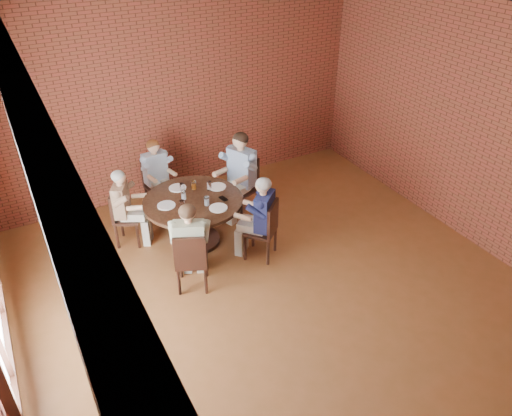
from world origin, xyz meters
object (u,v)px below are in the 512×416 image
diner_b (158,177)px  chair_d (191,259)px  diner_a (239,175)px  smartphone (223,199)px  chair_a (243,182)px  diner_d (191,246)px  diner_e (260,218)px  diner_c (126,208)px  chair_e (266,228)px  dining_table (194,212)px  chair_b (156,182)px  chair_c (122,215)px

diner_b → chair_d: (-0.28, -2.11, -0.13)m
diner_a → smartphone: diner_a is taller
chair_a → diner_d: (-1.46, -1.37, 0.12)m
chair_a → diner_e: size_ratio=0.76×
diner_c → chair_e: (1.63, -1.28, -0.11)m
dining_table → diner_a: diner_a is taller
chair_b → diner_b: 0.16m
diner_a → chair_c: diner_a is taller
chair_b → chair_d: chair_d is taller
diner_e → chair_b: bearing=-108.6°
chair_b → diner_a: bearing=-42.8°
dining_table → smartphone: smartphone is taller
diner_d → chair_c: bearing=-45.4°
chair_b → diner_c: 1.02m
chair_d → smartphone: chair_d is taller
chair_a → chair_d: size_ratio=1.07×
diner_c → chair_e: 2.08m
chair_a → chair_d: chair_a is taller
smartphone → chair_c: bearing=144.4°
dining_table → chair_b: bearing=98.3°
diner_c → smartphone: bearing=-89.3°
diner_b → diner_e: 2.08m
chair_c → diner_c: (0.06, -0.03, 0.13)m
diner_c → chair_b: bearing=-15.7°
chair_e → diner_e: diner_e is taller
diner_a → diner_c: size_ratio=1.16×
chair_a → diner_c: diner_c is taller
diner_b → diner_c: bearing=-145.4°
chair_e → diner_e: 0.17m
chair_b → dining_table: bearing=-90.0°
dining_table → diner_c: diner_c is taller
diner_c → diner_e: size_ratio=0.94×
diner_e → smartphone: bearing=-104.7°
chair_b → chair_d: (-0.27, -2.19, 0.01)m
chair_d → diner_c: bearing=-49.3°
dining_table → chair_d: 1.08m
chair_b → diner_e: size_ratio=0.69×
chair_b → diner_e: (0.88, -1.96, 0.16)m
chair_c → diner_b: bearing=-23.0°
diner_b → chair_b: bearing=90.0°
diner_a → diner_e: diner_a is taller
chair_b → diner_c: size_ratio=0.73×
chair_e → chair_c: bearing=-80.6°
chair_d → diner_d: (0.03, 0.07, 0.15)m
chair_d → chair_c: bearing=-47.5°
diner_c → diner_e: bearing=-99.9°
chair_e → diner_a: bearing=-142.1°
chair_d → smartphone: bearing=-112.4°
diner_b → diner_e: (0.87, -1.89, 0.02)m
chair_e → diner_e: size_ratio=0.71×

